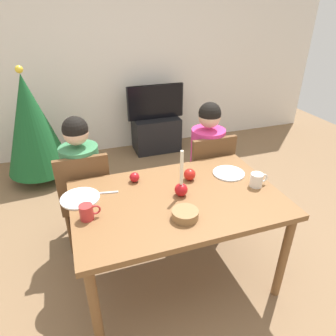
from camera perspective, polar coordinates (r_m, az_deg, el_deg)
ground_plane at (r=2.54m, az=1.56°, el=-19.63°), size 7.68×7.68×0.00m
back_wall at (r=4.26m, az=-11.27°, el=20.21°), size 6.40×0.10×2.60m
dining_table at (r=2.09m, az=1.80°, el=-7.40°), size 1.40×0.90×0.75m
chair_left at (r=2.58m, az=-15.32°, el=-4.86°), size 0.40×0.40×0.90m
chair_right at (r=2.82m, az=7.43°, el=-0.92°), size 0.40×0.40×0.90m
person_left_child at (r=2.58m, az=-15.55°, el=-3.41°), size 0.30×0.30×1.17m
person_right_child at (r=2.82m, az=7.22°, el=0.40°), size 0.30×0.30×1.17m
tv_stand at (r=4.37m, az=-2.24°, el=6.45°), size 0.64×0.40×0.48m
tv at (r=4.21m, az=-2.37°, el=12.38°), size 0.79×0.05×0.46m
christmas_tree at (r=3.74m, az=-24.35°, el=7.48°), size 0.72×0.72×1.34m
candle_centerpiece at (r=2.02m, az=2.51°, el=-3.55°), size 0.09×0.09×0.34m
plate_left at (r=2.10m, az=-16.27°, el=-5.49°), size 0.26×0.26×0.01m
plate_right at (r=2.35m, az=11.39°, el=-0.96°), size 0.24×0.24×0.01m
mug_left at (r=1.89m, az=-15.04°, el=-8.03°), size 0.13×0.08×0.10m
mug_right at (r=2.22m, az=16.44°, el=-2.16°), size 0.13×0.09×0.10m
fork_left at (r=2.12m, az=-11.80°, el=-4.61°), size 0.18×0.05×0.01m
bowl_walnuts at (r=1.85m, az=3.25°, el=-8.73°), size 0.16×0.16×0.06m
apple_near_candle at (r=2.20m, az=-6.35°, el=-1.75°), size 0.07×0.07×0.07m
apple_by_left_plate at (r=2.22m, az=4.10°, el=-1.23°), size 0.09×0.09×0.09m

